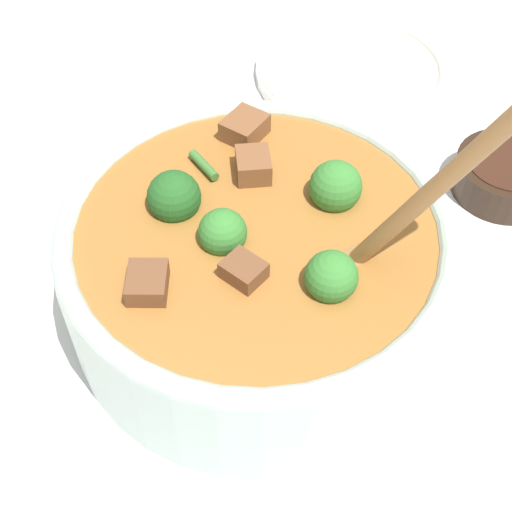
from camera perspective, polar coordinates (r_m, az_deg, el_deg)
ground_plane at (r=0.58m, az=-0.00°, el=-4.29°), size 4.00×4.00×0.00m
stew_bowl at (r=0.53m, az=0.03°, el=-0.49°), size 0.29×0.32×0.30m
condiment_bowl at (r=0.70m, az=19.38°, el=6.22°), size 0.10×0.10×0.03m
empty_plate at (r=0.81m, az=7.75°, el=14.57°), size 0.21×0.21×0.02m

